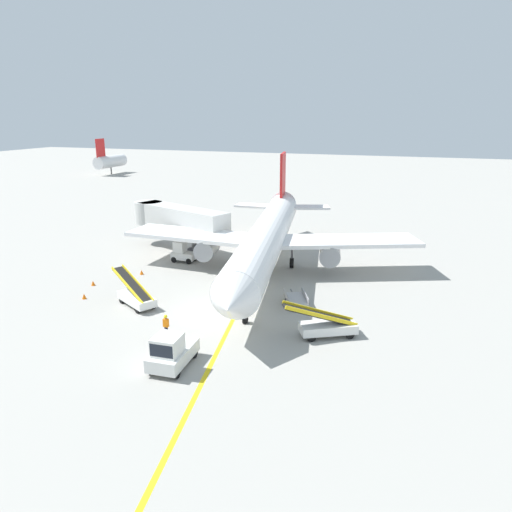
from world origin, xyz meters
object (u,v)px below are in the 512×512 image
Objects in this scene: belt_loader_forward_hold at (136,296)px; airliner at (268,236)px; belt_loader_aft_hold at (326,325)px; ground_crew_marshaller at (166,326)px; baggage_tug_near_wing at (183,253)px; baggage_cart_loaded at (296,299)px; pushback_tug at (171,352)px; safety_cone_nose_left at (84,296)px; safety_cone_nose_right at (93,283)px; safety_cone_wingtip_left at (142,272)px; jet_bridge at (174,218)px.

airliner is at bearing 58.82° from belt_loader_forward_hold.
ground_crew_marshaller is at bearing -158.54° from belt_loader_aft_hold.
belt_loader_forward_hold is (2.06, -11.62, -0.15)m from baggage_tug_near_wing.
belt_loader_forward_hold is at bearing -159.62° from baggage_cart_loaded.
airliner reaches higher than pushback_tug.
belt_loader_forward_hold is 11.30× the size of safety_cone_nose_left.
airliner is at bearing 45.03° from safety_cone_nose_left.
baggage_cart_loaded is at bearing 15.49° from safety_cone_nose_left.
belt_loader_forward_hold is 6.71m from safety_cone_nose_right.
pushback_tug is 8.42× the size of safety_cone_nose_right.
baggage_cart_loaded is at bearing 20.38° from belt_loader_forward_hold.
safety_cone_nose_right is 1.00× the size of safety_cone_wingtip_left.
safety_cone_wingtip_left is (-3.78, 6.70, -0.56)m from belt_loader_forward_hold.
belt_loader_forward_hold is 11.30× the size of safety_cone_nose_right.
safety_cone_wingtip_left is at bearing -109.35° from baggage_tug_near_wing.
safety_cone_wingtip_left is at bearing -81.49° from jet_bridge.
ground_crew_marshaller is at bearing -62.70° from jet_bridge.
airliner is 7.08× the size of belt_loader_forward_hold.
safety_cone_wingtip_left is (-11.14, 14.24, -0.77)m from pushback_tug.
belt_loader_aft_hold reaches higher than ground_crew_marshaller.
belt_loader_forward_hold is 2.92× the size of ground_crew_marshaller.
baggage_cart_loaded is 8.49× the size of safety_cone_wingtip_left.
pushback_tug is 8.42× the size of safety_cone_wingtip_left.
airliner is at bearing 34.17° from safety_cone_nose_right.
safety_cone_nose_left is (-4.78, -0.22, -0.56)m from belt_loader_forward_hold.
safety_cone_nose_right and safety_cone_wingtip_left have the same top height.
belt_loader_aft_hold is at bearing -34.91° from baggage_tug_near_wing.
ground_crew_marshaller is at bearing -31.71° from safety_cone_nose_right.
safety_cone_nose_left is at bearing -98.19° from safety_cone_wingtip_left.
airliner reaches higher than belt_loader_aft_hold.
baggage_tug_near_wing reaches higher than safety_cone_wingtip_left.
baggage_tug_near_wing is at bearing 116.18° from pushback_tug.
ground_crew_marshaller is at bearing 124.31° from pushback_tug.
belt_loader_forward_hold is at bearing 140.15° from ground_crew_marshaller.
belt_loader_forward_hold is (-7.36, 7.53, -0.22)m from pushback_tug.
belt_loader_forward_hold is 12.53m from baggage_cart_loaded.
baggage_tug_near_wing is at bearing 100.04° from belt_loader_forward_hold.
jet_bridge reaches higher than baggage_tug_near_wing.
baggage_cart_loaded is 8.49× the size of safety_cone_nose_right.
airliner reaches higher than jet_bridge.
ground_crew_marshaller is (7.21, -15.92, -0.02)m from baggage_tug_near_wing.
ground_crew_marshaller is at bearing -96.68° from airliner.
pushback_tug reaches higher than ground_crew_marshaller.
ground_crew_marshaller is (-9.98, -3.92, 0.13)m from belt_loader_aft_hold.
jet_bridge is at bearing 161.75° from airliner.
baggage_tug_near_wing is 9.86m from safety_cone_nose_right.
baggage_cart_loaded reaches higher than safety_cone_nose_right.
ground_crew_marshaller reaches higher than safety_cone_nose_left.
safety_cone_nose_right is (-17.87, -1.69, -0.25)m from baggage_cart_loaded.
jet_bridge is 3.51× the size of pushback_tug.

